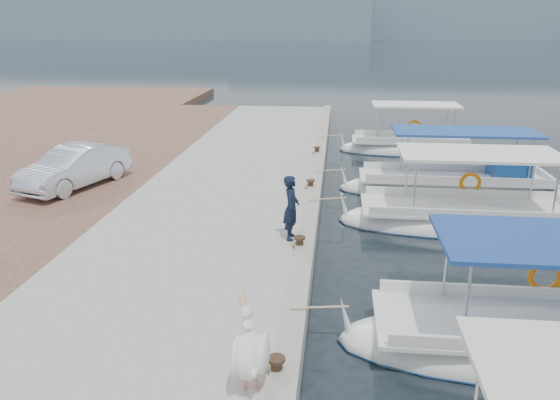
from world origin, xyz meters
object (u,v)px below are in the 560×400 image
object	(u,v)px
fishing_caique_d	(457,188)
fisherman	(291,208)
parked_car	(75,167)
fishing_caique_b	(544,347)
fishing_caique_c	(466,222)
fishing_caique_e	(409,149)
pelican	(250,352)

from	to	relation	value
fishing_caique_d	fisherman	distance (m)	8.16
parked_car	fishing_caique_b	bearing A→B (deg)	-13.27
fishing_caique_b	fishing_caique_c	distance (m)	6.57
fishing_caique_c	parked_car	xyz separation A→B (m)	(-12.48, 1.08, 1.05)
fishing_caique_e	fisherman	xyz separation A→B (m)	(-4.42, -12.40, 1.20)
fishing_caique_e	pelican	size ratio (longest dim) A/B	4.33
fishing_caique_d	parked_car	world-z (taller)	fishing_caique_d
fishing_caique_b	fisherman	distance (m)	6.35
fishing_caique_b	fishing_caique_e	xyz separation A→B (m)	(-0.51, 16.21, 0.00)
fishing_caique_d	fisherman	world-z (taller)	fishing_caique_d
fishing_caique_c	fishing_caique_b	bearing A→B (deg)	-90.06
fishing_caique_e	pelican	distance (m)	18.94
fishing_caique_d	fisherman	xyz separation A→B (m)	(-5.32, -6.08, 1.14)
fishing_caique_e	fisherman	distance (m)	13.22
pelican	fisherman	distance (m)	5.97
fishing_caique_b	fishing_caique_e	distance (m)	16.22
fishing_caique_d	pelican	xyz separation A→B (m)	(-5.42, -12.05, 0.91)
fishing_caique_c	pelican	bearing A→B (deg)	-119.99
fishing_caique_b	fishing_caique_d	bearing A→B (deg)	87.73
fishing_caique_d	fishing_caique_e	world-z (taller)	same
pelican	fisherman	world-z (taller)	fisherman
parked_car	fishing_caique_e	bearing A→B (deg)	53.86
fishing_caique_c	fishing_caique_d	bearing A→B (deg)	83.36
parked_car	pelican	bearing A→B (deg)	-34.55
fishing_caique_b	fisherman	world-z (taller)	fishing_caique_b
fishing_caique_b	pelican	distance (m)	5.56
pelican	parked_car	world-z (taller)	parked_car
fishing_caique_b	fishing_caique_d	xyz separation A→B (m)	(0.39, 9.89, 0.06)
fishing_caique_e	pelican	bearing A→B (deg)	-103.82
fishing_caique_c	fishing_caique_e	world-z (taller)	same
fishing_caique_b	parked_car	size ratio (longest dim) A/B	1.82
pelican	fisherman	size ratio (longest dim) A/B	0.90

